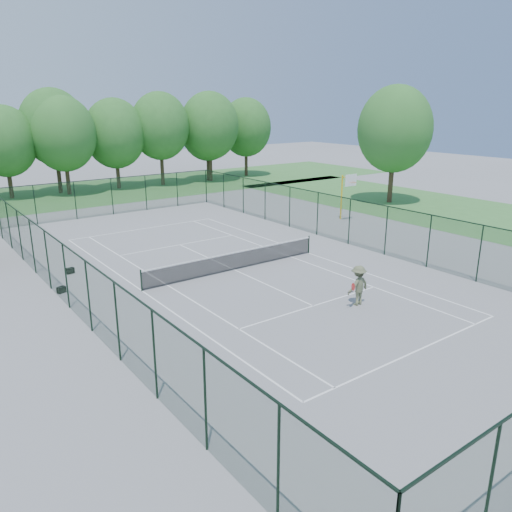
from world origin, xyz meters
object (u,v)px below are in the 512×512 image
at_px(basketball_goal, 347,188).
at_px(tennis_player, 358,285).
at_px(tennis_net, 234,260).
at_px(sports_bag_a, 61,290).

bearing_deg(basketball_goal, tennis_player, -134.32).
height_order(tennis_net, sports_bag_a, tennis_net).
xyz_separation_m(sports_bag_a, tennis_player, (10.49, -9.57, 0.77)).
height_order(basketball_goal, sports_bag_a, basketball_goal).
height_order(sports_bag_a, tennis_player, tennis_player).
bearing_deg(sports_bag_a, tennis_net, -32.84).
relative_size(tennis_net, tennis_player, 5.94).
height_order(basketball_goal, tennis_player, basketball_goal).
relative_size(tennis_net, sports_bag_a, 28.08).
xyz_separation_m(tennis_net, sports_bag_a, (-8.75, 2.11, -0.42)).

